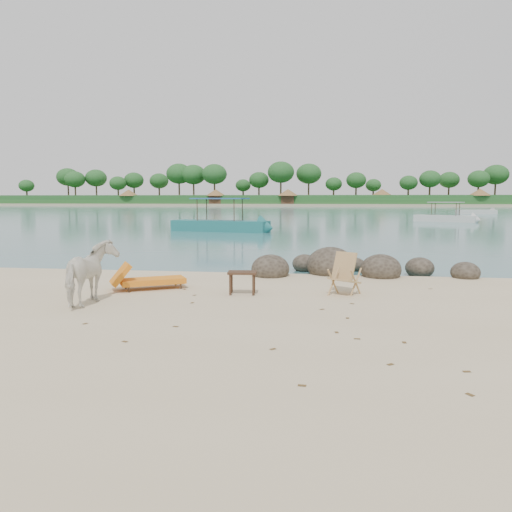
{
  "coord_description": "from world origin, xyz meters",
  "views": [
    {
      "loc": [
        1.81,
        -8.38,
        2.21
      ],
      "look_at": [
        0.35,
        2.0,
        1.0
      ],
      "focal_mm": 35.0,
      "sensor_mm": 36.0,
      "label": 1
    }
  ],
  "objects": [
    {
      "name": "water",
      "position": [
        0.0,
        90.0,
        0.0
      ],
      "size": [
        400.0,
        400.0,
        0.0
      ],
      "primitive_type": "plane",
      "color": "#366A6C",
      "rests_on": "ground"
    },
    {
      "name": "far_shore",
      "position": [
        0.0,
        170.0,
        0.0
      ],
      "size": [
        420.0,
        90.0,
        1.4
      ],
      "primitive_type": "cube",
      "color": "tan",
      "rests_on": "ground"
    },
    {
      "name": "far_scenery",
      "position": [
        0.03,
        136.7,
        3.14
      ],
      "size": [
        420.0,
        18.0,
        9.5
      ],
      "color": "#1E4C1E",
      "rests_on": "ground"
    },
    {
      "name": "boulders",
      "position": [
        2.37,
        6.18,
        0.2
      ],
      "size": [
        6.34,
        2.82,
        1.05
      ],
      "rotation": [
        0.0,
        0.0,
        0.27
      ],
      "color": "#2E271E",
      "rests_on": "ground"
    },
    {
      "name": "cow",
      "position": [
        -2.97,
        1.22,
        0.65
      ],
      "size": [
        0.79,
        1.59,
        1.31
      ],
      "primitive_type": "imported",
      "rotation": [
        0.0,
        0.0,
        3.2
      ],
      "color": "white",
      "rests_on": "ground"
    },
    {
      "name": "side_table",
      "position": [
        -0.06,
        2.71,
        0.26
      ],
      "size": [
        0.68,
        0.47,
        0.52
      ],
      "primitive_type": null,
      "rotation": [
        0.0,
        0.0,
        0.09
      ],
      "color": "#341D15",
      "rests_on": "ground"
    },
    {
      "name": "lounge_chair",
      "position": [
        -2.33,
        3.1,
        0.28
      ],
      "size": [
        1.97,
        1.52,
        0.57
      ],
      "primitive_type": null,
      "rotation": [
        0.0,
        0.0,
        0.52
      ],
      "color": "orange",
      "rests_on": "ground"
    },
    {
      "name": "deck_chair",
      "position": [
        2.25,
        2.99,
        0.47
      ],
      "size": [
        0.88,
        0.89,
        0.95
      ],
      "primitive_type": null,
      "rotation": [
        0.0,
        0.0,
        -0.62
      ],
      "color": "tan",
      "rests_on": "ground"
    },
    {
      "name": "boat_near",
      "position": [
        -5.4,
        25.22,
        1.85
      ],
      "size": [
        7.82,
        3.31,
        3.7
      ],
      "primitive_type": null,
      "rotation": [
        0.0,
        0.0,
        -0.22
      ],
      "color": "#1C6465",
      "rests_on": "water"
    },
    {
      "name": "boat_mid",
      "position": [
        13.22,
        41.93,
        1.55
      ],
      "size": [
        6.33,
        4.23,
        3.11
      ],
      "primitive_type": null,
      "rotation": [
        0.0,
        0.0,
        -0.48
      ],
      "color": "beige",
      "rests_on": "water"
    },
    {
      "name": "boat_far",
      "position": [
        23.13,
        66.93,
        0.37
      ],
      "size": [
        6.56,
        3.13,
        0.74
      ],
      "primitive_type": null,
      "rotation": [
        0.0,
        0.0,
        0.28
      ],
      "color": "beige",
      "rests_on": "water"
    },
    {
      "name": "dead_leaves",
      "position": [
        1.25,
        0.05,
        0.01
      ],
      "size": [
        6.81,
        6.87,
        0.0
      ],
      "color": "brown",
      "rests_on": "ground"
    }
  ]
}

